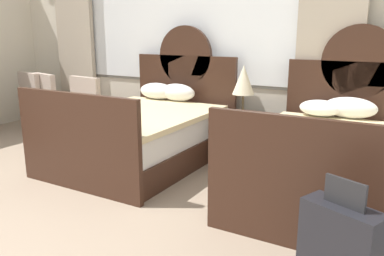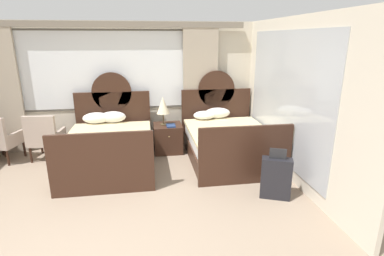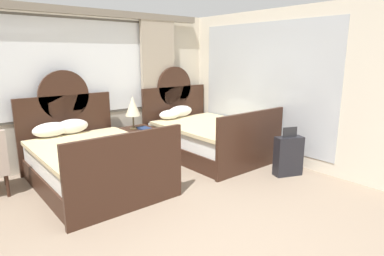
{
  "view_description": "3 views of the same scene",
  "coord_description": "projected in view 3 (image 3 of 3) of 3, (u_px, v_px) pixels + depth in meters",
  "views": [
    {
      "loc": [
        3.0,
        -1.31,
        1.58
      ],
      "look_at": [
        1.08,
        2.03,
        0.63
      ],
      "focal_mm": 36.62,
      "sensor_mm": 36.0,
      "label": 1
    },
    {
      "loc": [
        0.83,
        -3.02,
        2.36
      ],
      "look_at": [
        1.62,
        1.95,
        0.84
      ],
      "focal_mm": 28.09,
      "sensor_mm": 36.0,
      "label": 2
    },
    {
      "loc": [
        -1.62,
        -1.98,
        1.92
      ],
      "look_at": [
        1.54,
        1.85,
        0.78
      ],
      "focal_mm": 30.2,
      "sensor_mm": 36.0,
      "label": 3
    }
  ],
  "objects": [
    {
      "name": "table_lamp_on_nightstand",
      "position": [
        133.0,
        106.0,
        5.76
      ],
      "size": [
        0.27,
        0.27,
        0.6
      ],
      "color": "brown",
      "rests_on": "nightstand_between_beds"
    },
    {
      "name": "bed_near_window",
      "position": [
        92.0,
        161.0,
        4.79
      ],
      "size": [
        1.58,
        2.18,
        1.67
      ],
      "color": "#382116",
      "rests_on": "ground_plane"
    },
    {
      "name": "wall_right_mirror",
      "position": [
        276.0,
        86.0,
        5.83
      ],
      "size": [
        0.08,
        4.26,
        2.7
      ],
      "color": "beige",
      "rests_on": "ground_plane"
    },
    {
      "name": "suitcase_on_floor",
      "position": [
        288.0,
        156.0,
        5.19
      ],
      "size": [
        0.49,
        0.35,
        0.8
      ],
      "color": "black",
      "rests_on": "ground_plane"
    },
    {
      "name": "wall_back_window",
      "position": [
        51.0,
        84.0,
        5.36
      ],
      "size": [
        6.49,
        0.22,
        2.7
      ],
      "color": "beige",
      "rests_on": "ground_plane"
    },
    {
      "name": "book_on_nightstand",
      "position": [
        144.0,
        128.0,
        5.85
      ],
      "size": [
        0.18,
        0.26,
        0.03
      ],
      "color": "navy",
      "rests_on": "nightstand_between_beds"
    },
    {
      "name": "bed_near_mirror",
      "position": [
        206.0,
        137.0,
        6.2
      ],
      "size": [
        1.58,
        2.18,
        1.67
      ],
      "color": "#382116",
      "rests_on": "ground_plane"
    },
    {
      "name": "nightstand_between_beds",
      "position": [
        139.0,
        144.0,
        5.97
      ],
      "size": [
        0.59,
        0.61,
        0.59
      ],
      "color": "#382116",
      "rests_on": "ground_plane"
    }
  ]
}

